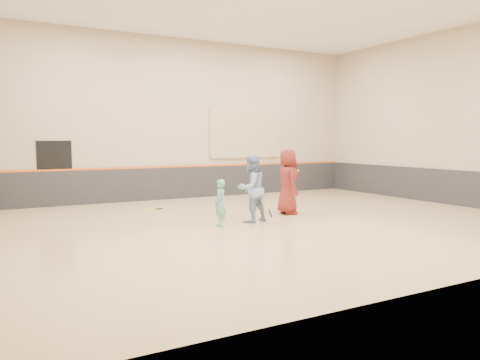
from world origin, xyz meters
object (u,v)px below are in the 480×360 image
instructor (251,188)px  spare_racket (149,208)px  young_man (288,182)px  girl (220,203)px

instructor → spare_racket: (-1.76, 3.41, -0.86)m
young_man → spare_racket: size_ratio=2.57×
girl → instructor: (1.06, 0.23, 0.31)m
instructor → spare_racket: size_ratio=2.42×
instructor → young_man: (1.68, 0.71, 0.06)m
girl → young_man: bearing=112.6°
young_man → spare_racket: bearing=65.1°
instructor → young_man: bearing=-169.8°
instructor → young_man: 1.82m
instructor → spare_racket: instructor is taller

